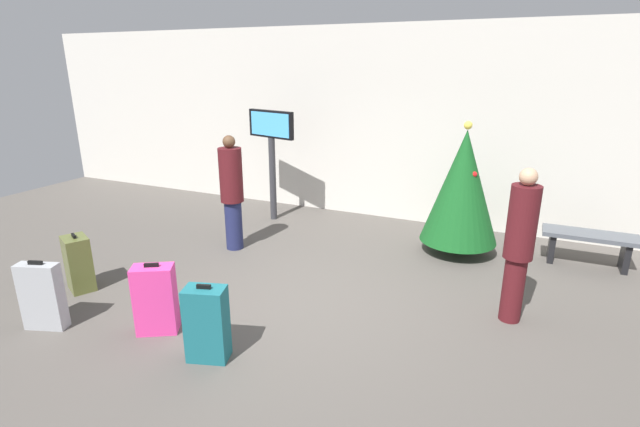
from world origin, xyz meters
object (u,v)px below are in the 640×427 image
at_px(holiday_tree, 462,187).
at_px(traveller_1, 232,191).
at_px(suitcase_3, 155,299).
at_px(suitcase_0, 207,324).
at_px(flight_info_kiosk, 271,143).
at_px(waiting_bench, 589,242).
at_px(suitcase_1, 78,263).
at_px(traveller_0, 519,243).
at_px(suitcase_2, 42,296).

relative_size(holiday_tree, traveller_1, 1.13).
relative_size(traveller_1, suitcase_3, 2.22).
xyz_separation_m(holiday_tree, suitcase_0, (-1.78, -3.76, -0.66)).
relative_size(flight_info_kiosk, waiting_bench, 1.61).
bearing_deg(suitcase_0, waiting_bench, 48.82).
bearing_deg(suitcase_1, suitcase_0, -12.56).
relative_size(traveller_0, suitcase_1, 2.34).
relative_size(holiday_tree, traveller_0, 1.14).
xyz_separation_m(suitcase_0, suitcase_2, (-1.95, -0.27, -0.00)).
relative_size(suitcase_1, suitcase_2, 0.94).
bearing_deg(suitcase_0, suitcase_1, 167.44).
xyz_separation_m(flight_info_kiosk, suitcase_1, (-0.82, -3.49, -1.06)).
relative_size(holiday_tree, suitcase_0, 2.51).
bearing_deg(waiting_bench, suitcase_3, -138.23).
relative_size(waiting_bench, suitcase_0, 1.55).
xyz_separation_m(flight_info_kiosk, waiting_bench, (5.11, 0.01, -1.06)).
height_order(waiting_bench, suitcase_0, suitcase_0).
distance_m(holiday_tree, waiting_bench, 1.91).
distance_m(traveller_1, suitcase_1, 2.29).
bearing_deg(holiday_tree, waiting_bench, 9.23).
height_order(waiting_bench, suitcase_3, suitcase_3).
height_order(traveller_0, suitcase_3, traveller_0).
bearing_deg(traveller_0, traveller_1, 172.57).
bearing_deg(traveller_1, waiting_bench, 17.19).
relative_size(flight_info_kiosk, suitcase_1, 2.67).
bearing_deg(holiday_tree, traveller_0, -64.19).
distance_m(traveller_0, traveller_1, 4.07).
distance_m(flight_info_kiosk, suitcase_3, 4.07).
relative_size(waiting_bench, suitcase_2, 1.56).
relative_size(suitcase_0, suitcase_2, 1.00).
height_order(suitcase_2, suitcase_3, suitcase_3).
bearing_deg(suitcase_0, traveller_0, 37.04).
xyz_separation_m(waiting_bench, suitcase_0, (-3.54, -4.04, 0.03)).
xyz_separation_m(suitcase_0, suitcase_3, (-0.80, 0.17, 0.00)).
xyz_separation_m(holiday_tree, suitcase_1, (-4.17, -3.22, -0.68)).
height_order(waiting_bench, suitcase_2, suitcase_2).
height_order(holiday_tree, suitcase_3, holiday_tree).
xyz_separation_m(waiting_bench, suitcase_3, (-4.33, -3.87, 0.03)).
relative_size(waiting_bench, suitcase_1, 1.65).
relative_size(traveller_1, suitcase_1, 2.37).
distance_m(waiting_bench, suitcase_3, 5.81).
bearing_deg(suitcase_2, flight_info_kiosk, 84.96).
xyz_separation_m(suitcase_2, suitcase_3, (1.16, 0.45, 0.00)).
bearing_deg(flight_info_kiosk, suitcase_3, -78.58).
bearing_deg(suitcase_2, suitcase_3, 21.06).
height_order(traveller_0, suitcase_0, traveller_0).
bearing_deg(holiday_tree, traveller_1, -158.67).
height_order(holiday_tree, traveller_1, holiday_tree).
bearing_deg(traveller_0, flight_info_kiosk, 154.12).
relative_size(flight_info_kiosk, suitcase_0, 2.50).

